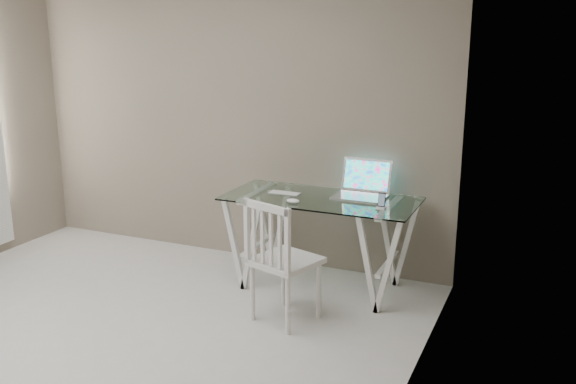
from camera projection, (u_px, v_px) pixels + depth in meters
name	position (u px, v px, depth m)	size (l,w,h in m)	color
room	(29.00, 88.00, 3.58)	(4.50, 4.52, 2.71)	#B8B6B1
desk	(320.00, 242.00, 5.10)	(1.50, 0.70, 0.75)	silver
chair	(278.00, 256.00, 4.45)	(0.52, 0.52, 0.91)	silver
laptop	(363.00, 188.00, 5.05)	(0.40, 0.36, 0.28)	silver
keyboard	(285.00, 193.00, 5.13)	(0.26, 0.11, 0.01)	silver
mouse	(293.00, 201.00, 4.86)	(0.10, 0.06, 0.03)	white
phone_dock	(381.00, 204.00, 4.71)	(0.06, 0.06, 0.12)	white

